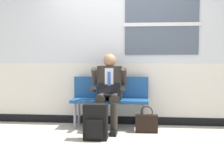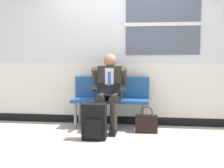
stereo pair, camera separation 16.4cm
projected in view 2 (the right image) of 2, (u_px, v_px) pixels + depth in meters
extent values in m
plane|color=#B2A899|center=(114.00, 134.00, 4.59)|extent=(18.00, 18.00, 0.00)
cube|color=silver|center=(120.00, 16.00, 5.19)|extent=(6.49, 0.12, 1.63)
cube|color=silver|center=(120.00, 90.00, 5.30)|extent=(6.49, 0.12, 0.93)
cube|color=black|center=(120.00, 119.00, 5.35)|extent=(6.49, 0.14, 0.14)
cube|color=#4C5666|center=(163.00, 24.00, 5.03)|extent=(1.23, 0.02, 1.02)
cube|color=silver|center=(163.00, 24.00, 5.02)|extent=(1.31, 0.03, 0.06)
cube|color=navy|center=(110.00, 101.00, 4.98)|extent=(1.27, 0.42, 0.05)
cube|color=navy|center=(112.00, 87.00, 5.14)|extent=(1.27, 0.04, 0.36)
cylinder|color=gray|center=(75.00, 116.00, 4.93)|extent=(0.05, 0.05, 0.43)
cylinder|color=gray|center=(80.00, 112.00, 5.23)|extent=(0.05, 0.05, 0.43)
cylinder|color=gray|center=(143.00, 118.00, 4.78)|extent=(0.05, 0.05, 0.43)
cylinder|color=gray|center=(144.00, 114.00, 5.07)|extent=(0.05, 0.05, 0.43)
cylinder|color=#2D2823|center=(101.00, 98.00, 4.78)|extent=(0.15, 0.40, 0.15)
cylinder|color=#2D2823|center=(99.00, 118.00, 4.62)|extent=(0.11, 0.11, 0.48)
cube|color=black|center=(99.00, 132.00, 4.58)|extent=(0.10, 0.26, 0.07)
cylinder|color=#2D2823|center=(115.00, 98.00, 4.75)|extent=(0.15, 0.40, 0.15)
cylinder|color=#2D2823|center=(114.00, 118.00, 4.59)|extent=(0.11, 0.11, 0.48)
cube|color=black|center=(113.00, 132.00, 4.55)|extent=(0.10, 0.26, 0.07)
cube|color=#2D2823|center=(110.00, 83.00, 4.96)|extent=(0.40, 0.18, 0.55)
cube|color=silver|center=(109.00, 80.00, 4.86)|extent=(0.14, 0.01, 0.39)
cube|color=blue|center=(109.00, 82.00, 4.85)|extent=(0.05, 0.01, 0.33)
sphere|color=#9E7051|center=(110.00, 60.00, 4.92)|extent=(0.21, 0.21, 0.21)
cylinder|color=#2D2823|center=(95.00, 76.00, 4.91)|extent=(0.09, 0.25, 0.30)
cylinder|color=#2D2823|center=(93.00, 89.00, 4.76)|extent=(0.08, 0.27, 0.12)
cylinder|color=#2D2823|center=(124.00, 76.00, 4.84)|extent=(0.09, 0.25, 0.30)
cylinder|color=#2D2823|center=(123.00, 89.00, 4.69)|extent=(0.08, 0.27, 0.12)
cube|color=black|center=(108.00, 95.00, 4.73)|extent=(0.34, 0.22, 0.02)
cube|color=black|center=(109.00, 87.00, 4.85)|extent=(0.34, 0.08, 0.21)
cube|color=black|center=(94.00, 122.00, 4.27)|extent=(0.34, 0.19, 0.51)
cube|color=black|center=(93.00, 129.00, 4.17)|extent=(0.24, 0.04, 0.26)
cube|color=black|center=(146.00, 124.00, 4.66)|extent=(0.35, 0.10, 0.28)
torus|color=black|center=(147.00, 112.00, 4.64)|extent=(0.19, 0.02, 0.19)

